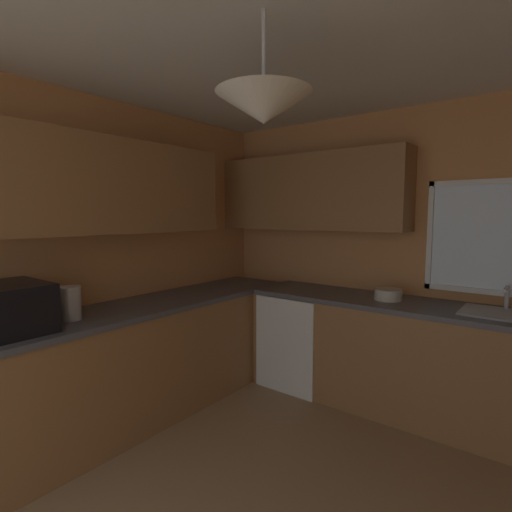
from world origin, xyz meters
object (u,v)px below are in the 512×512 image
kettle (70,303)px  dishwasher (301,338)px  sink_assembly (504,313)px  bowl (388,294)px  microwave (10,308)px

kettle → dishwasher: bearing=71.0°
kettle → sink_assembly: kettle is taller
sink_assembly → bowl: bearing=-179.5°
dishwasher → bowl: bearing=2.1°
microwave → kettle: (0.02, 0.35, -0.03)m
dishwasher → microwave: 2.39m
microwave → dishwasher: bearing=73.4°
dishwasher → sink_assembly: bearing=1.3°
bowl → microwave: bearing=-123.2°
microwave → sink_assembly: size_ratio=0.91×
dishwasher → sink_assembly: (1.61, 0.04, 0.48)m
bowl → dishwasher: bearing=-177.9°
sink_assembly → dishwasher: bearing=-178.7°
dishwasher → kettle: (-0.64, -1.86, 0.58)m
kettle → sink_assembly: size_ratio=0.43×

